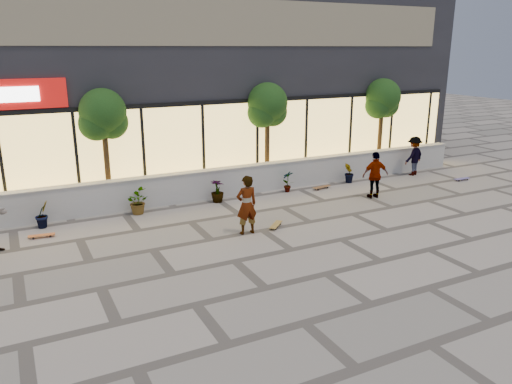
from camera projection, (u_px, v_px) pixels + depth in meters
name	position (u px, v px, depth m)	size (l,w,h in m)	color
ground	(326.00, 274.00, 11.79)	(80.00, 80.00, 0.00)	#A69B8F
planter_wall	(214.00, 183.00, 17.65)	(22.00, 0.42, 1.04)	silver
retail_building	(163.00, 69.00, 21.31)	(24.00, 9.17, 8.50)	#232328
shrub_b	(42.00, 214.00, 14.74)	(0.45, 0.36, 0.81)	#1D3E13
shrub_c	(137.00, 202.00, 15.96)	(0.73, 0.63, 0.81)	#1D3E13
shrub_d	(217.00, 191.00, 17.17)	(0.45, 0.45, 0.81)	#1D3E13
shrub_e	(288.00, 181.00, 18.38)	(0.43, 0.29, 0.81)	#1D3E13
shrub_f	(349.00, 173.00, 19.59)	(0.45, 0.36, 0.81)	#1D3E13
tree_midwest	(103.00, 117.00, 16.05)	(1.60, 1.50, 3.92)	#432F17
tree_mideast	(267.00, 108.00, 18.64)	(1.60, 1.50, 3.92)	#432F17
tree_east	(382.00, 101.00, 21.02)	(1.60, 1.50, 3.92)	#432F17
skater_center	(247.00, 205.00, 14.12)	(0.63, 0.41, 1.72)	white
skater_right_near	(375.00, 175.00, 17.54)	(0.97, 0.41, 1.66)	white
skater_right_far	(414.00, 156.00, 20.72)	(1.05, 0.60, 1.62)	maroon
skateboard_center	(276.00, 225.00, 14.84)	(0.67, 0.66, 0.09)	olive
skateboard_left	(42.00, 235.00, 14.02)	(0.73, 0.27, 0.09)	orange
skateboard_right_near	(321.00, 187.00, 18.84)	(0.81, 0.34, 0.09)	brown
skateboard_right_far	(462.00, 179.00, 20.04)	(0.74, 0.20, 0.09)	#5D5297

